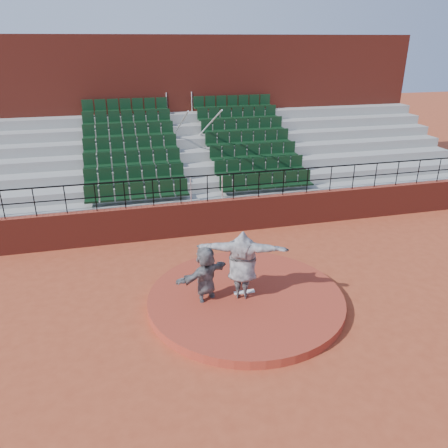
{
  "coord_description": "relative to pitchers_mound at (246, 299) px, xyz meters",
  "views": [
    {
      "loc": [
        -3.19,
        -10.04,
        6.89
      ],
      "look_at": [
        0.0,
        2.5,
        1.4
      ],
      "focal_mm": 35.0,
      "sensor_mm": 36.0,
      "label": 1
    }
  ],
  "objects": [
    {
      "name": "pitchers_mound",
      "position": [
        0.0,
        0.0,
        0.0
      ],
      "size": [
        5.5,
        5.5,
        0.25
      ],
      "primitive_type": "cylinder",
      "color": "#A13724",
      "rests_on": "ground"
    },
    {
      "name": "press_box_facade",
      "position": [
        0.0,
        12.6,
        3.43
      ],
      "size": [
        24.0,
        3.0,
        7.1
      ],
      "primitive_type": "cube",
      "color": "maroon",
      "rests_on": "ground"
    },
    {
      "name": "pitching_rubber",
      "position": [
        0.0,
        0.15,
        0.14
      ],
      "size": [
        0.6,
        0.15,
        0.03
      ],
      "primitive_type": "cube",
      "color": "white",
      "rests_on": "pitchers_mound"
    },
    {
      "name": "pitcher",
      "position": [
        -0.13,
        -0.02,
        1.12
      ],
      "size": [
        2.53,
        1.48,
        2.0
      ],
      "primitive_type": "imported",
      "rotation": [
        0.0,
        0.0,
        2.79
      ],
      "color": "black",
      "rests_on": "pitchers_mound"
    },
    {
      "name": "ground",
      "position": [
        0.0,
        0.0,
        -0.12
      ],
      "size": [
        90.0,
        90.0,
        0.0
      ],
      "primitive_type": "plane",
      "color": "#A74325",
      "rests_on": "ground"
    },
    {
      "name": "fielder",
      "position": [
        -1.13,
        0.12,
        0.8
      ],
      "size": [
        1.77,
        1.28,
        1.85
      ],
      "primitive_type": "imported",
      "rotation": [
        0.0,
        0.0,
        3.63
      ],
      "color": "black",
      "rests_on": "ground"
    },
    {
      "name": "boundary_wall",
      "position": [
        0.0,
        5.0,
        0.53
      ],
      "size": [
        24.0,
        0.3,
        1.3
      ],
      "primitive_type": "cube",
      "color": "maroon",
      "rests_on": "ground"
    },
    {
      "name": "seating_deck",
      "position": [
        0.0,
        8.64,
        1.33
      ],
      "size": [
        24.0,
        5.97,
        4.63
      ],
      "color": "gray",
      "rests_on": "ground"
    },
    {
      "name": "wall_railing",
      "position": [
        0.0,
        5.0,
        1.9
      ],
      "size": [
        24.04,
        0.05,
        1.03
      ],
      "color": "black",
      "rests_on": "boundary_wall"
    }
  ]
}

